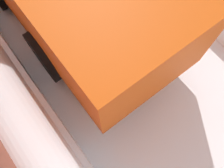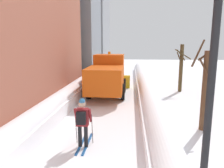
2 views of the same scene
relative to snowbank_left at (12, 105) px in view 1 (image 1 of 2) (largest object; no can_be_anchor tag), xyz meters
name	(u,v)px [view 1 (image 1 of 2)]	position (x,y,z in m)	size (l,w,h in m)	color
ground_plane	(118,48)	(2.44, 0.00, -0.52)	(80.00, 80.00, 0.00)	white
snowbank_left	(12,105)	(0.00, 0.00, 0.00)	(1.10, 36.00, 1.14)	white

